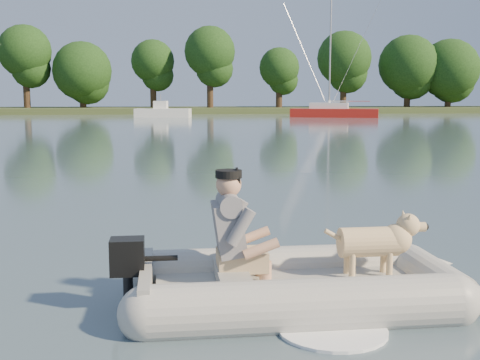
{
  "coord_description": "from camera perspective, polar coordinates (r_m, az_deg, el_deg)",
  "views": [
    {
      "loc": [
        -0.5,
        -5.21,
        1.83
      ],
      "look_at": [
        0.38,
        2.47,
        0.75
      ],
      "focal_mm": 45.0,
      "sensor_mm": 36.0,
      "label": 1
    }
  ],
  "objects": [
    {
      "name": "water",
      "position": [
        5.55,
        -1.02,
        -11.32
      ],
      "size": [
        160.0,
        160.0,
        0.0
      ],
      "primitive_type": "plane",
      "color": "slate",
      "rests_on": "ground"
    },
    {
      "name": "shore_bank",
      "position": [
        67.23,
        -6.11,
        6.57
      ],
      "size": [
        160.0,
        12.0,
        0.7
      ],
      "primitive_type": "cube",
      "color": "#47512D",
      "rests_on": "water"
    },
    {
      "name": "treeline",
      "position": [
        66.85,
        0.43,
        10.91
      ],
      "size": [
        92.79,
        7.35,
        9.27
      ],
      "color": "#332316",
      "rests_on": "shore_bank"
    },
    {
      "name": "dinghy",
      "position": [
        5.35,
        6.16,
        -5.99
      ],
      "size": [
        4.16,
        2.59,
        1.29
      ],
      "primitive_type": null,
      "rotation": [
        0.0,
        0.0,
        0.01
      ],
      "color": "#A1A19C",
      "rests_on": "water"
    },
    {
      "name": "man",
      "position": [
        5.25,
        -0.86,
        -4.26
      ],
      "size": [
        0.68,
        0.58,
        1.0
      ],
      "primitive_type": null,
      "rotation": [
        0.0,
        0.0,
        0.01
      ],
      "color": "slate",
      "rests_on": "dinghy"
    },
    {
      "name": "dog",
      "position": [
        5.57,
        12.08,
        -6.24
      ],
      "size": [
        0.87,
        0.32,
        0.58
      ],
      "primitive_type": null,
      "rotation": [
        0.0,
        0.0,
        0.01
      ],
      "color": "#D5B37B",
      "rests_on": "dinghy"
    },
    {
      "name": "outboard_motor",
      "position": [
        5.29,
        -10.58,
        -9.13
      ],
      "size": [
        0.39,
        0.27,
        0.73
      ],
      "primitive_type": null,
      "rotation": [
        0.0,
        0.0,
        0.01
      ],
      "color": "black",
      "rests_on": "dinghy"
    },
    {
      "name": "motorboat",
      "position": [
        52.85,
        -7.32,
        6.94
      ],
      "size": [
        5.18,
        2.73,
        2.08
      ],
      "primitive_type": null,
      "rotation": [
        0.0,
        0.0,
        -0.18
      ],
      "color": "white",
      "rests_on": "water"
    },
    {
      "name": "sailboat",
      "position": [
        53.3,
        8.85,
        6.38
      ],
      "size": [
        7.82,
        4.66,
        10.31
      ],
      "rotation": [
        0.0,
        0.0,
        -0.35
      ],
      "color": "#A41A12",
      "rests_on": "water"
    }
  ]
}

